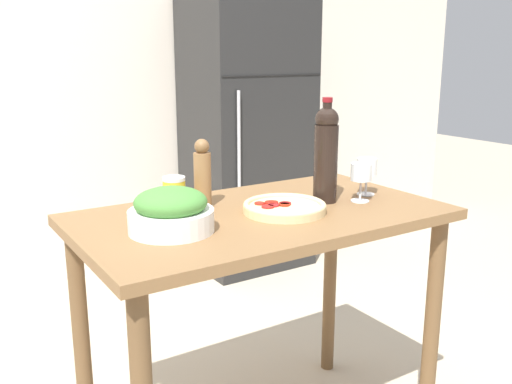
{
  "coord_description": "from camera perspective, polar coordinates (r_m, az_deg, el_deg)",
  "views": [
    {
      "loc": [
        -0.99,
        -1.52,
        1.41
      ],
      "look_at": [
        0.0,
        0.03,
        0.95
      ],
      "focal_mm": 40.0,
      "sensor_mm": 36.0,
      "label": 1
    }
  ],
  "objects": [
    {
      "name": "refrigerator",
      "position": [
        3.75,
        -0.91,
        5.84
      ],
      "size": [
        0.72,
        0.63,
        1.76
      ],
      "color": "black",
      "rests_on": "ground_plane"
    },
    {
      "name": "wall_back",
      "position": [
        3.65,
        -17.17,
        11.64
      ],
      "size": [
        6.4,
        0.06,
        2.6
      ],
      "color": "silver",
      "rests_on": "ground_plane"
    },
    {
      "name": "wine_glass_far",
      "position": [
        2.12,
        11.02,
        2.28
      ],
      "size": [
        0.07,
        0.07,
        0.14
      ],
      "color": "silver",
      "rests_on": "prep_counter"
    },
    {
      "name": "prep_counter",
      "position": [
        1.92,
        0.55,
        -5.91
      ],
      "size": [
        1.21,
        0.69,
        0.89
      ],
      "color": "brown",
      "rests_on": "ground_plane"
    },
    {
      "name": "salad_bowl",
      "position": [
        1.68,
        -8.5,
        -1.96
      ],
      "size": [
        0.25,
        0.25,
        0.13
      ],
      "color": "white",
      "rests_on": "prep_counter"
    },
    {
      "name": "wine_glass_near",
      "position": [
        2.02,
        10.47,
        1.75
      ],
      "size": [
        0.07,
        0.07,
        0.14
      ],
      "color": "silver",
      "rests_on": "prep_counter"
    },
    {
      "name": "homemade_pizza",
      "position": [
        1.87,
        2.86,
        -1.53
      ],
      "size": [
        0.27,
        0.27,
        0.03
      ],
      "color": "#DBC189",
      "rests_on": "prep_counter"
    },
    {
      "name": "salt_canister",
      "position": [
        1.88,
        -8.17,
        -0.25
      ],
      "size": [
        0.07,
        0.07,
        0.12
      ],
      "color": "yellow",
      "rests_on": "prep_counter"
    },
    {
      "name": "wine_bottle",
      "position": [
        1.99,
        7.01,
        3.94
      ],
      "size": [
        0.08,
        0.08,
        0.36
      ],
      "color": "black",
      "rests_on": "prep_counter"
    },
    {
      "name": "pepper_mill",
      "position": [
        1.92,
        -5.37,
        1.74
      ],
      "size": [
        0.06,
        0.06,
        0.23
      ],
      "color": "olive",
      "rests_on": "prep_counter"
    }
  ]
}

